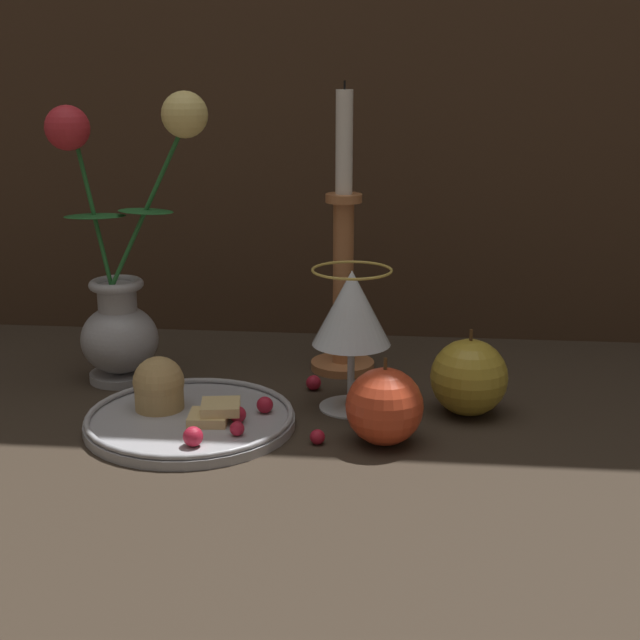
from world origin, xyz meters
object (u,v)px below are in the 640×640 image
wine_glass (352,313)px  apple_beside_vase (384,406)px  vase (121,288)px  candlestick (343,272)px  plate_with_pastries (184,411)px  apple_near_glass (469,377)px

wine_glass → apple_beside_vase: size_ratio=1.75×
vase → candlestick: candlestick is taller
plate_with_pastries → apple_beside_vase: apple_beside_vase is taller
apple_near_glass → apple_beside_vase: bearing=-135.4°
apple_beside_vase → vase: bearing=154.0°
plate_with_pastries → candlestick: (0.15, 0.20, 0.11)m
vase → apple_near_glass: 0.41m
wine_glass → apple_near_glass: (0.13, -0.00, -0.07)m
candlestick → apple_near_glass: (0.15, -0.14, -0.08)m
plate_with_pastries → apple_near_glass: (0.30, 0.06, 0.03)m
apple_beside_vase → plate_with_pastries: bearing=172.6°
wine_glass → apple_near_glass: wine_glass is taller
wine_glass → candlestick: size_ratio=0.45×
wine_glass → candlestick: bearing=98.2°
wine_glass → apple_beside_vase: bearing=-66.9°
plate_with_pastries → apple_near_glass: 0.31m
wine_glass → apple_near_glass: 0.15m
apple_beside_vase → candlestick: bearing=104.6°
apple_beside_vase → apple_near_glass: size_ratio=0.94×
candlestick → vase: bearing=-164.7°
candlestick → apple_near_glass: 0.22m
wine_glass → vase: bearing=167.5°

